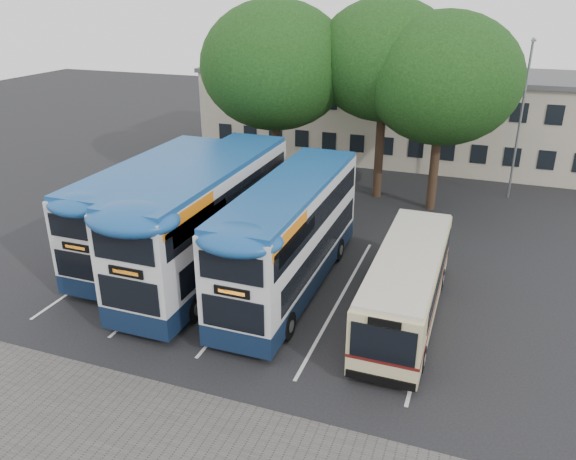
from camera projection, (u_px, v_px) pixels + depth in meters
The scene contains 11 objects.
ground at pixel (307, 374), 18.04m from camera, with size 120.00×120.00×0.00m, color black.
bay_lines at pixel (260, 284), 23.55m from camera, with size 14.12×11.00×0.01m.
depot_building at pixel (426, 115), 40.12m from camera, with size 32.40×8.40×6.20m.
lamp_post at pixel (522, 112), 31.41m from camera, with size 0.25×1.05×9.06m.
tree_left at pixel (275, 66), 31.28m from camera, with size 8.38×8.38×11.08m.
tree_mid at pixel (385, 60), 30.59m from camera, with size 7.76×7.76×11.17m.
tree_right at pixel (443, 79), 28.94m from camera, with size 8.01×8.01×10.58m.
bus_dd_left at pixel (153, 204), 25.55m from camera, with size 2.53×10.43×4.35m.
bus_dd_mid at pixel (208, 215), 23.59m from camera, with size 2.81×11.59×4.83m.
bus_dd_right at pixel (291, 231), 22.40m from camera, with size 2.64×10.88×4.53m.
bus_single at pixel (407, 280), 20.64m from camera, with size 2.30×9.06×2.70m.
Camera 1 is at (4.50, -14.09, 11.34)m, focal length 35.00 mm.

